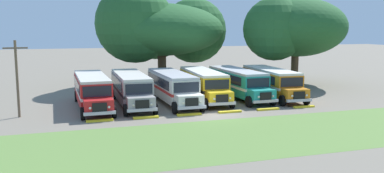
# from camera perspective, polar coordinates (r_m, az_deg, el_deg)

# --- Properties ---
(ground_plane) EXTENTS (220.00, 220.00, 0.00)m
(ground_plane) POSITION_cam_1_polar(r_m,az_deg,el_deg) (33.26, 2.63, -3.92)
(ground_plane) COLOR slate
(foreground_grass_strip) EXTENTS (80.00, 9.68, 0.01)m
(foreground_grass_strip) POSITION_cam_1_polar(r_m,az_deg,el_deg) (27.13, 7.70, -6.79)
(foreground_grass_strip) COLOR olive
(foreground_grass_strip) RESTS_ON ground_plane
(parked_bus_slot_0) EXTENTS (2.86, 10.86, 2.82)m
(parked_bus_slot_0) POSITION_cam_1_polar(r_m,az_deg,el_deg) (36.99, -13.74, -0.42)
(parked_bus_slot_0) COLOR red
(parked_bus_slot_0) RESTS_ON ground_plane
(parked_bus_slot_1) EXTENTS (2.81, 10.85, 2.82)m
(parked_bus_slot_1) POSITION_cam_1_polar(r_m,az_deg,el_deg) (37.61, -8.48, -0.13)
(parked_bus_slot_1) COLOR #9E9993
(parked_bus_slot_1) RESTS_ON ground_plane
(parked_bus_slot_2) EXTENTS (2.79, 10.85, 2.82)m
(parked_bus_slot_2) POSITION_cam_1_polar(r_m,az_deg,el_deg) (38.17, -2.73, 0.08)
(parked_bus_slot_2) COLOR silver
(parked_bus_slot_2) RESTS_ON ground_plane
(parked_bus_slot_3) EXTENTS (3.23, 10.92, 2.82)m
(parked_bus_slot_3) POSITION_cam_1_polar(r_m,az_deg,el_deg) (39.89, 1.61, 0.44)
(parked_bus_slot_3) COLOR yellow
(parked_bus_slot_3) RESTS_ON ground_plane
(parked_bus_slot_4) EXTENTS (2.82, 10.86, 2.82)m
(parked_bus_slot_4) POSITION_cam_1_polar(r_m,az_deg,el_deg) (41.15, 6.41, 0.63)
(parked_bus_slot_4) COLOR teal
(parked_bus_slot_4) RESTS_ON ground_plane
(parked_bus_slot_5) EXTENTS (3.27, 10.93, 2.82)m
(parked_bus_slot_5) POSITION_cam_1_polar(r_m,az_deg,el_deg) (42.22, 11.02, 0.73)
(parked_bus_slot_5) COLOR orange
(parked_bus_slot_5) RESTS_ON ground_plane
(curb_wheelstop_0) EXTENTS (2.00, 0.36, 0.15)m
(curb_wheelstop_0) POSITION_cam_1_polar(r_m,az_deg,el_deg) (31.55, -12.74, -4.65)
(curb_wheelstop_0) COLOR yellow
(curb_wheelstop_0) RESTS_ON ground_plane
(curb_wheelstop_1) EXTENTS (2.00, 0.36, 0.15)m
(curb_wheelstop_1) POSITION_cam_1_polar(r_m,az_deg,el_deg) (32.03, -6.43, -4.30)
(curb_wheelstop_1) COLOR yellow
(curb_wheelstop_1) RESTS_ON ground_plane
(curb_wheelstop_2) EXTENTS (2.00, 0.36, 0.15)m
(curb_wheelstop_2) POSITION_cam_1_polar(r_m,az_deg,el_deg) (32.88, -0.38, -3.92)
(curb_wheelstop_2) COLOR yellow
(curb_wheelstop_2) RESTS_ON ground_plane
(curb_wheelstop_3) EXTENTS (2.00, 0.36, 0.15)m
(curb_wheelstop_3) POSITION_cam_1_polar(r_m,az_deg,el_deg) (34.07, 5.30, -3.52)
(curb_wheelstop_3) COLOR yellow
(curb_wheelstop_3) RESTS_ON ground_plane
(curb_wheelstop_4) EXTENTS (2.00, 0.36, 0.15)m
(curb_wheelstop_4) POSITION_cam_1_polar(r_m,az_deg,el_deg) (35.58, 10.54, -3.12)
(curb_wheelstop_4) COLOR yellow
(curb_wheelstop_4) RESTS_ON ground_plane
(curb_wheelstop_5) EXTENTS (2.00, 0.36, 0.15)m
(curb_wheelstop_5) POSITION_cam_1_polar(r_m,az_deg,el_deg) (37.35, 15.32, -2.73)
(curb_wheelstop_5) COLOR yellow
(curb_wheelstop_5) RESTS_ON ground_plane
(broad_shade_tree) EXTENTS (16.75, 13.88, 11.93)m
(broad_shade_tree) POSITION_cam_1_polar(r_m,az_deg,el_deg) (50.07, -4.37, 8.06)
(broad_shade_tree) COLOR brown
(broad_shade_tree) RESTS_ON ground_plane
(secondary_tree) EXTENTS (13.49, 12.51, 10.54)m
(secondary_tree) POSITION_cam_1_polar(r_m,az_deg,el_deg) (51.59, 13.87, 7.96)
(secondary_tree) COLOR brown
(secondary_tree) RESTS_ON ground_plane
(utility_pole) EXTENTS (1.80, 0.20, 6.03)m
(utility_pole) POSITION_cam_1_polar(r_m,az_deg,el_deg) (34.54, -23.19, 1.33)
(utility_pole) COLOR brown
(utility_pole) RESTS_ON ground_plane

